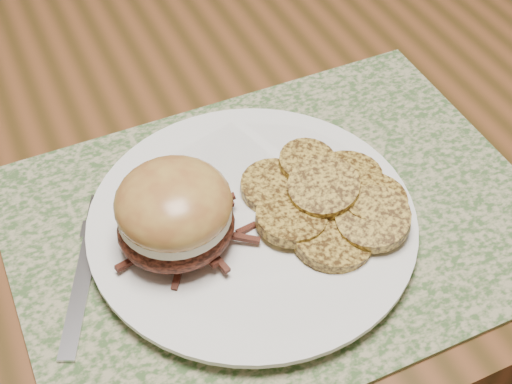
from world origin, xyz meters
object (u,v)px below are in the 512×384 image
at_px(dinner_plate, 252,223).
at_px(pork_sandwich, 175,213).
at_px(dining_table, 115,134).
at_px(fork, 85,269).

relative_size(dinner_plate, pork_sandwich, 2.34).
bearing_deg(dinner_plate, pork_sandwich, 178.07).
distance_m(dining_table, pork_sandwich, 0.29).
xyz_separation_m(dining_table, pork_sandwich, (-0.01, -0.25, 0.13)).
bearing_deg(fork, dining_table, 95.13).
relative_size(pork_sandwich, fork, 0.72).
relative_size(dining_table, pork_sandwich, 13.52).
bearing_deg(fork, dinner_plate, 18.19).
xyz_separation_m(dining_table, dinner_plate, (0.06, -0.26, 0.09)).
distance_m(dining_table, fork, 0.27).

